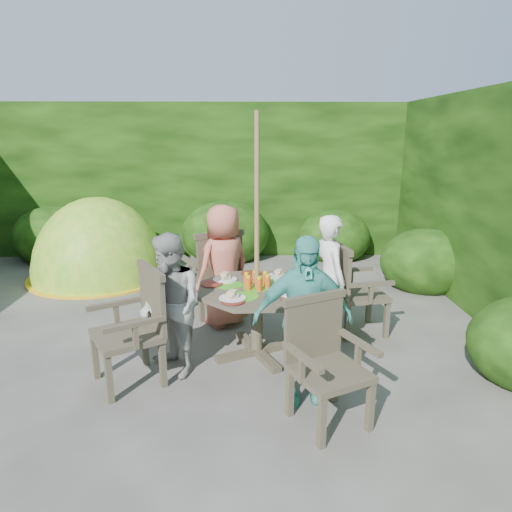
{
  "coord_description": "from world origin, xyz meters",
  "views": [
    {
      "loc": [
        0.96,
        -4.02,
        2.01
      ],
      "look_at": [
        1.05,
        0.31,
        0.85
      ],
      "focal_mm": 32.0,
      "sensor_mm": 36.0,
      "label": 1
    }
  ],
  "objects_px": {
    "garden_chair_left": "(136,325)",
    "child_back": "(224,266)",
    "garden_chair_front": "(324,359)",
    "child_right": "(330,279)",
    "garden_chair_back": "(215,271)",
    "dome_tent": "(101,276)",
    "child_front": "(303,319)",
    "parasol_pole": "(257,240)",
    "child_left": "(171,306)",
    "garden_chair_right": "(353,288)",
    "patio_table": "(257,298)"
  },
  "relations": [
    {
      "from": "garden_chair_left",
      "to": "child_back",
      "type": "distance_m",
      "value": 1.36
    },
    {
      "from": "garden_chair_front",
      "to": "child_right",
      "type": "distance_m",
      "value": 1.37
    },
    {
      "from": "garden_chair_back",
      "to": "dome_tent",
      "type": "xyz_separation_m",
      "value": [
        -1.78,
        1.48,
        -0.51
      ]
    },
    {
      "from": "child_front",
      "to": "dome_tent",
      "type": "relative_size",
      "value": 0.56
    },
    {
      "from": "parasol_pole",
      "to": "garden_chair_front",
      "type": "relative_size",
      "value": 2.52
    },
    {
      "from": "child_left",
      "to": "child_front",
      "type": "xyz_separation_m",
      "value": [
        1.06,
        -0.4,
        0.04
      ]
    },
    {
      "from": "garden_chair_front",
      "to": "child_back",
      "type": "xyz_separation_m",
      "value": [
        -0.79,
        1.73,
        0.19
      ]
    },
    {
      "from": "garden_chair_right",
      "to": "child_right",
      "type": "bearing_deg",
      "value": 108.46
    },
    {
      "from": "child_right",
      "to": "dome_tent",
      "type": "xyz_separation_m",
      "value": [
        -2.96,
        2.15,
        -0.63
      ]
    },
    {
      "from": "parasol_pole",
      "to": "child_front",
      "type": "bearing_deg",
      "value": -65.45
    },
    {
      "from": "garden_chair_right",
      "to": "garden_chair_back",
      "type": "height_order",
      "value": "garden_chair_back"
    },
    {
      "from": "garden_chair_front",
      "to": "child_right",
      "type": "bearing_deg",
      "value": 52.75
    },
    {
      "from": "garden_chair_left",
      "to": "garden_chair_front",
      "type": "height_order",
      "value": "garden_chair_left"
    },
    {
      "from": "garden_chair_front",
      "to": "child_right",
      "type": "xyz_separation_m",
      "value": [
        0.27,
        1.34,
        0.17
      ]
    },
    {
      "from": "child_left",
      "to": "child_back",
      "type": "bearing_deg",
      "value": 122.27
    },
    {
      "from": "child_right",
      "to": "dome_tent",
      "type": "height_order",
      "value": "child_right"
    },
    {
      "from": "garden_chair_left",
      "to": "child_front",
      "type": "height_order",
      "value": "child_front"
    },
    {
      "from": "garden_chair_right",
      "to": "child_front",
      "type": "relative_size",
      "value": 0.69
    },
    {
      "from": "child_right",
      "to": "garden_chair_back",
      "type": "bearing_deg",
      "value": 44.89
    },
    {
      "from": "patio_table",
      "to": "child_back",
      "type": "relative_size",
      "value": 1.15
    },
    {
      "from": "child_left",
      "to": "dome_tent",
      "type": "height_order",
      "value": "child_left"
    },
    {
      "from": "garden_chair_front",
      "to": "garden_chair_left",
      "type": "bearing_deg",
      "value": 133.35
    },
    {
      "from": "garden_chair_right",
      "to": "child_back",
      "type": "distance_m",
      "value": 1.36
    },
    {
      "from": "garden_chair_front",
      "to": "child_right",
      "type": "relative_size",
      "value": 0.69
    },
    {
      "from": "garden_chair_back",
      "to": "patio_table",
      "type": "bearing_deg",
      "value": 88.01
    },
    {
      "from": "garden_chair_right",
      "to": "child_left",
      "type": "relative_size",
      "value": 0.74
    },
    {
      "from": "child_right",
      "to": "child_left",
      "type": "height_order",
      "value": "child_right"
    },
    {
      "from": "garden_chair_back",
      "to": "dome_tent",
      "type": "height_order",
      "value": "dome_tent"
    },
    {
      "from": "garden_chair_left",
      "to": "dome_tent",
      "type": "height_order",
      "value": "dome_tent"
    },
    {
      "from": "garden_chair_right",
      "to": "child_back",
      "type": "height_order",
      "value": "child_back"
    },
    {
      "from": "parasol_pole",
      "to": "child_front",
      "type": "relative_size",
      "value": 1.68
    },
    {
      "from": "child_back",
      "to": "dome_tent",
      "type": "relative_size",
      "value": 0.57
    },
    {
      "from": "child_back",
      "to": "garden_chair_right",
      "type": "bearing_deg",
      "value": 130.43
    },
    {
      "from": "child_back",
      "to": "dome_tent",
      "type": "xyz_separation_m",
      "value": [
        -1.9,
        1.75,
        -0.66
      ]
    },
    {
      "from": "garden_chair_right",
      "to": "child_left",
      "type": "bearing_deg",
      "value": 105.22
    },
    {
      "from": "garden_chair_back",
      "to": "child_right",
      "type": "bearing_deg",
      "value": 124.02
    },
    {
      "from": "parasol_pole",
      "to": "garden_chair_back",
      "type": "xyz_separation_m",
      "value": [
        -0.45,
        1.0,
        -0.59
      ]
    },
    {
      "from": "child_left",
      "to": "child_back",
      "type": "relative_size",
      "value": 0.94
    },
    {
      "from": "garden_chair_front",
      "to": "child_front",
      "type": "height_order",
      "value": "child_front"
    },
    {
      "from": "parasol_pole",
      "to": "garden_chair_right",
      "type": "height_order",
      "value": "parasol_pole"
    },
    {
      "from": "patio_table",
      "to": "child_left",
      "type": "bearing_deg",
      "value": -155.39
    },
    {
      "from": "patio_table",
      "to": "child_left",
      "type": "relative_size",
      "value": 1.22
    },
    {
      "from": "patio_table",
      "to": "garden_chair_back",
      "type": "relative_size",
      "value": 1.57
    },
    {
      "from": "garden_chair_left",
      "to": "child_left",
      "type": "height_order",
      "value": "child_left"
    },
    {
      "from": "garden_chair_back",
      "to": "parasol_pole",
      "type": "bearing_deg",
      "value": 87.81
    },
    {
      "from": "parasol_pole",
      "to": "garden_chair_left",
      "type": "bearing_deg",
      "value": -155.94
    },
    {
      "from": "garden_chair_left",
      "to": "child_front",
      "type": "bearing_deg",
      "value": 46.99
    },
    {
      "from": "garden_chair_right",
      "to": "parasol_pole",
      "type": "bearing_deg",
      "value": 105.66
    },
    {
      "from": "child_right",
      "to": "garden_chair_left",
      "type": "bearing_deg",
      "value": 98.56
    },
    {
      "from": "garden_chair_back",
      "to": "garden_chair_front",
      "type": "bearing_deg",
      "value": 87.84
    }
  ]
}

